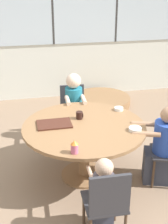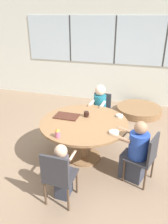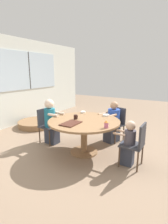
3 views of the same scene
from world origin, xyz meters
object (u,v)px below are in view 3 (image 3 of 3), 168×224
(chair_for_man_blue_shirt, at_px, (117,121))
(person_man_blue_shirt, at_px, (113,124))
(person_woman_green_shirt, at_px, (51,123))
(coffee_mug, at_px, (76,117))
(folded_table_stack, at_px, (37,123))
(chair_for_woman_green_shirt, at_px, (46,122))
(sippy_cup, at_px, (106,124))
(bowl_cereal, at_px, (83,112))
(bowl_white_shallow, at_px, (106,115))
(person_toddler, at_px, (128,144))
(chair_for_toddler, at_px, (137,142))

(chair_for_man_blue_shirt, relative_size, person_man_blue_shirt, 0.83)
(chair_for_man_blue_shirt, distance_m, person_woman_green_shirt, 1.68)
(coffee_mug, relative_size, folded_table_stack, 0.08)
(person_man_blue_shirt, xyz_separation_m, coffee_mug, (-0.94, 0.50, 0.33))
(chair_for_woman_green_shirt, distance_m, sippy_cup, 1.80)
(person_woman_green_shirt, bearing_deg, bowl_cereal, 132.53)
(person_man_blue_shirt, bearing_deg, bowl_cereal, 46.74)
(chair_for_woman_green_shirt, bearing_deg, person_man_blue_shirt, 123.99)
(bowl_white_shallow, xyz_separation_m, folded_table_stack, (0.27, 2.55, -0.67))
(chair_for_man_blue_shirt, relative_size, person_toddler, 0.97)
(person_toddler, height_order, bowl_white_shallow, person_toddler)
(chair_for_toddler, bearing_deg, coffee_mug, 90.85)
(sippy_cup, distance_m, folded_table_stack, 3.17)
(person_toddler, bearing_deg, folded_table_stack, 76.34)
(chair_for_woman_green_shirt, xyz_separation_m, sippy_cup, (-0.29, -1.74, 0.31))
(coffee_mug, distance_m, sippy_cup, 0.84)
(chair_for_toddler, relative_size, bowl_white_shallow, 5.58)
(chair_for_man_blue_shirt, bearing_deg, person_toddler, 137.69)
(sippy_cup, bearing_deg, bowl_white_shallow, 23.56)
(chair_for_woman_green_shirt, xyz_separation_m, coffee_mug, (-0.07, -0.94, 0.29))
(bowl_white_shallow, bearing_deg, person_man_blue_shirt, -5.84)
(chair_for_toddler, height_order, sippy_cup, sippy_cup)
(person_man_blue_shirt, bearing_deg, chair_for_woman_green_shirt, 49.01)
(bowl_white_shallow, height_order, folded_table_stack, bowl_white_shallow)
(chair_for_woman_green_shirt, height_order, bowl_white_shallow, chair_for_woman_green_shirt)
(chair_for_man_blue_shirt, height_order, coffee_mug, chair_for_man_blue_shirt)
(person_woman_green_shirt, bearing_deg, person_man_blue_shirt, 127.32)
(chair_for_woman_green_shirt, distance_m, chair_for_toddler, 2.27)
(person_toddler, distance_m, coffee_mug, 1.24)
(person_man_blue_shirt, relative_size, bowl_cereal, 8.49)
(person_woman_green_shirt, height_order, bowl_cereal, person_woman_green_shirt)
(person_toddler, bearing_deg, chair_for_toddler, -90.00)
(chair_for_woman_green_shirt, relative_size, chair_for_toddler, 1.00)
(person_woman_green_shirt, distance_m, bowl_cereal, 0.84)
(chair_for_woman_green_shirt, distance_m, person_man_blue_shirt, 1.67)
(chair_for_toddler, distance_m, person_woman_green_shirt, 2.11)
(bowl_white_shallow, bearing_deg, bowl_cereal, 90.42)
(coffee_mug, relative_size, sippy_cup, 0.67)
(chair_for_man_blue_shirt, bearing_deg, sippy_cup, 119.17)
(person_man_blue_shirt, xyz_separation_m, person_toddler, (-0.94, -0.68, -0.05))
(bowl_cereal, bearing_deg, coffee_mug, -164.86)
(person_man_blue_shirt, distance_m, person_toddler, 1.16)
(person_woman_green_shirt, bearing_deg, coffee_mug, 88.06)
(chair_for_toddler, relative_size, person_woman_green_shirt, 0.77)
(bowl_cereal, bearing_deg, person_man_blue_shirt, -61.24)
(chair_for_woman_green_shirt, height_order, person_man_blue_shirt, person_man_blue_shirt)
(bowl_cereal, bearing_deg, bowl_white_shallow, -89.58)
(person_woman_green_shirt, bearing_deg, bowl_white_shallow, 115.60)
(chair_for_woman_green_shirt, xyz_separation_m, folded_table_stack, (0.78, 1.15, -0.41))
(chair_for_toddler, distance_m, sippy_cup, 0.65)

